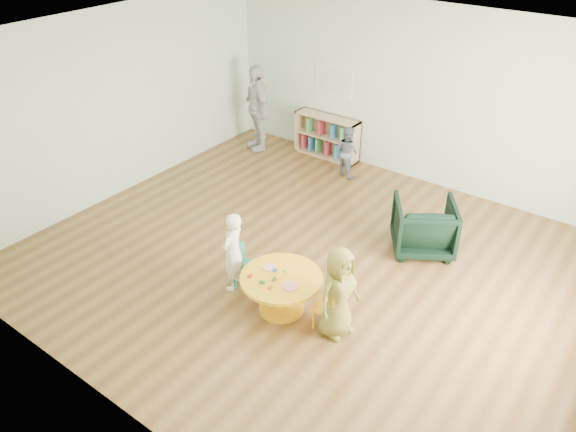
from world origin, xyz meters
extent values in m
plane|color=brown|center=(0.00, 0.00, 0.00)|extent=(7.00, 7.00, 0.00)
cube|color=silver|center=(0.00, 0.00, 2.75)|extent=(7.00, 6.00, 0.10)
cube|color=beige|center=(0.00, 3.00, 1.40)|extent=(7.00, 0.10, 2.80)
cube|color=beige|center=(0.00, -3.00, 1.40)|extent=(7.00, 0.10, 2.80)
cube|color=beige|center=(-3.50, 0.00, 1.40)|extent=(0.10, 6.00, 2.80)
cylinder|color=#FFB215|center=(0.27, -0.96, 0.21)|extent=(0.17, 0.17, 0.43)
cylinder|color=#FFB215|center=(0.27, -0.96, 0.02)|extent=(0.52, 0.52, 0.04)
cylinder|color=#FFB215|center=(0.27, -0.96, 0.45)|extent=(0.94, 0.94, 0.04)
cylinder|color=pink|center=(0.06, -0.91, 0.48)|extent=(0.15, 0.15, 0.02)
cylinder|color=pink|center=(0.46, -1.04, 0.48)|extent=(0.17, 0.17, 0.02)
cylinder|color=#FFB215|center=(0.25, -0.98, 0.49)|extent=(0.05, 0.12, 0.04)
cylinder|color=#116328|center=(0.24, -1.07, 0.49)|extent=(0.02, 0.05, 0.02)
cylinder|color=#116328|center=(0.25, -0.90, 0.49)|extent=(0.02, 0.05, 0.02)
cube|color=red|center=(-0.02, -1.17, 0.48)|extent=(0.06, 0.06, 0.02)
cube|color=orange|center=(0.28, -1.19, 0.48)|extent=(0.06, 0.06, 0.02)
cube|color=blue|center=(0.14, -0.91, 0.48)|extent=(0.05, 0.06, 0.02)
cube|color=#116328|center=(0.16, -1.17, 0.48)|extent=(0.06, 0.06, 0.02)
cube|color=#1A8F6F|center=(-0.34, -0.85, 0.26)|extent=(0.33, 0.33, 0.04)
cube|color=#1A8F6F|center=(-0.46, -0.87, 0.40)|extent=(0.08, 0.28, 0.24)
cylinder|color=#1A8F6F|center=(-0.47, -0.76, 0.12)|extent=(0.03, 0.03, 0.24)
cylinder|color=#1A8F6F|center=(-0.43, -0.98, 0.12)|extent=(0.03, 0.03, 0.24)
cylinder|color=#1A8F6F|center=(-0.25, -0.72, 0.12)|extent=(0.03, 0.03, 0.24)
cylinder|color=#1A8F6F|center=(-0.21, -0.94, 0.12)|extent=(0.03, 0.03, 0.24)
cube|color=#FFB215|center=(0.84, -0.87, 0.27)|extent=(0.32, 0.32, 0.04)
cube|color=#FFB215|center=(0.96, -0.85, 0.41)|extent=(0.07, 0.29, 0.25)
cylinder|color=#FFB215|center=(0.97, -0.97, 0.12)|extent=(0.03, 0.03, 0.25)
cylinder|color=#FFB215|center=(0.94, -0.74, 0.12)|extent=(0.03, 0.03, 0.25)
cylinder|color=#FFB215|center=(0.74, -1.00, 0.12)|extent=(0.03, 0.03, 0.25)
cylinder|color=#FFB215|center=(0.71, -0.77, 0.12)|extent=(0.03, 0.03, 0.25)
cube|color=tan|center=(-2.19, 2.83, 0.38)|extent=(0.03, 0.30, 0.75)
cube|color=tan|center=(-1.01, 2.83, 0.38)|extent=(0.03, 0.30, 0.75)
cube|color=tan|center=(-1.60, 2.83, 0.01)|extent=(1.20, 0.30, 0.03)
cube|color=tan|center=(-1.60, 2.83, 0.73)|extent=(1.20, 0.30, 0.03)
cube|color=tan|center=(-1.60, 2.83, 0.38)|extent=(1.14, 0.28, 0.03)
cube|color=tan|center=(-1.60, 2.97, 0.38)|extent=(1.20, 0.02, 0.75)
cube|color=#CE374B|center=(-2.05, 2.81, 0.18)|extent=(0.04, 0.18, 0.26)
cube|color=teal|center=(-1.90, 2.81, 0.18)|extent=(0.04, 0.18, 0.26)
cube|color=#54B764|center=(-1.75, 2.81, 0.18)|extent=(0.04, 0.18, 0.26)
cube|color=#CE374B|center=(-1.55, 2.81, 0.18)|extent=(0.04, 0.18, 0.26)
cube|color=teal|center=(-1.35, 2.81, 0.18)|extent=(0.04, 0.18, 0.26)
cube|color=#54B764|center=(-1.95, 2.81, 0.53)|extent=(0.04, 0.18, 0.26)
cube|color=#CE374B|center=(-1.70, 2.81, 0.53)|extent=(0.04, 0.18, 0.26)
cube|color=teal|center=(-1.45, 2.81, 0.53)|extent=(0.04, 0.18, 0.26)
cube|color=#54B764|center=(-1.25, 2.81, 0.53)|extent=(0.04, 0.18, 0.26)
cube|color=white|center=(-1.60, 2.98, 1.35)|extent=(0.74, 0.01, 0.54)
cube|color=red|center=(-1.60, 2.98, 1.35)|extent=(0.70, 0.00, 0.50)
imported|color=black|center=(1.03, 1.14, 0.36)|extent=(1.08, 1.08, 0.72)
imported|color=white|center=(-0.45, -0.96, 0.51)|extent=(0.31, 0.41, 1.03)
imported|color=yellow|center=(0.98, -0.89, 0.55)|extent=(0.45, 0.59, 1.09)
imported|color=#161F37|center=(-0.92, 2.41, 0.43)|extent=(0.49, 0.43, 0.86)
imported|color=silver|center=(-2.80, 2.37, 0.77)|extent=(0.97, 0.76, 1.54)
camera|label=1|loc=(3.32, -4.93, 4.33)|focal=35.00mm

